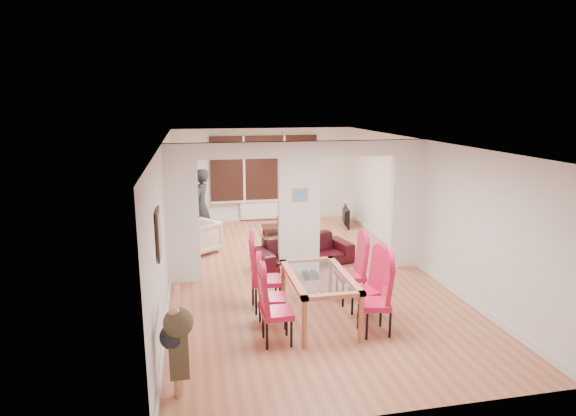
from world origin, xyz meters
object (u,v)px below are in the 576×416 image
object	(u,v)px
dining_chair_ra	(375,299)
bottle	(278,221)
dining_chair_rb	(367,287)
armchair	(198,237)
coffee_table	(284,230)
bowl	(291,223)
dining_chair_la	(277,308)
person	(201,206)
dining_chair_lc	(266,275)
dining_table	(319,298)
dining_chair_rc	(350,271)
dining_chair_lb	(272,294)
sofa	(303,251)
television	(343,216)

from	to	relation	value
dining_chair_ra	bottle	xyz separation A→B (m)	(-0.45, 5.38, -0.15)
dining_chair_rb	armchair	bearing A→B (deg)	110.11
armchair	coffee_table	xyz separation A→B (m)	(2.16, 1.05, -0.24)
dining_chair_ra	bowl	xyz separation A→B (m)	(-0.10, 5.52, -0.26)
dining_chair_la	coffee_table	size ratio (longest dim) A/B	0.96
person	bowl	size ratio (longest dim) A/B	7.84
dining_chair_lc	bowl	bearing A→B (deg)	78.47
coffee_table	bottle	xyz separation A→B (m)	(-0.16, -0.08, 0.27)
dining_table	bowl	distance (m)	5.02
armchair	dining_chair_rc	bearing A→B (deg)	-0.07
dining_table	coffee_table	bearing A→B (deg)	85.23
dining_chair_lb	bowl	bearing A→B (deg)	85.60
sofa	bottle	world-z (taller)	sofa
dining_table	dining_chair_lb	bearing A→B (deg)	-179.42
dining_chair_rc	bottle	world-z (taller)	dining_chair_rc
dining_table	dining_chair_rc	bearing A→B (deg)	40.56
sofa	armchair	world-z (taller)	armchair
dining_table	coffee_table	world-z (taller)	dining_table
bottle	dining_table	bearing A→B (deg)	-92.94
dining_chair_rb	coffee_table	world-z (taller)	dining_chair_rb
dining_chair_lc	bottle	world-z (taller)	dining_chair_lc
dining_chair_la	dining_chair_lc	size ratio (longest dim) A/B	0.90
dining_chair_rc	bowl	distance (m)	4.39
dining_chair_lb	coffee_table	distance (m)	5.07
dining_chair_lb	dining_chair_ra	xyz separation A→B (m)	(1.42, -0.53, 0.02)
coffee_table	bowl	xyz separation A→B (m)	(0.19, 0.07, 0.15)
armchair	bowl	world-z (taller)	armchair
sofa	bottle	xyz separation A→B (m)	(-0.12, 2.23, 0.10)
armchair	coffee_table	size ratio (longest dim) A/B	0.73
television	bowl	size ratio (longest dim) A/B	4.01
sofa	television	distance (m)	3.41
dining_chair_rb	bowl	distance (m)	5.04
person	television	size ratio (longest dim) A/B	1.95
dining_chair_lc	dining_chair_rc	bearing A→B (deg)	5.08
dining_chair_ra	television	size ratio (longest dim) A/B	1.18
dining_table	sofa	world-z (taller)	dining_table
armchair	dining_chair_la	bearing A→B (deg)	-24.31
person	dining_chair_lc	bearing A→B (deg)	31.32
dining_table	bowl	world-z (taller)	dining_table
dining_chair_lb	bottle	distance (m)	4.95
dining_chair_ra	armchair	size ratio (longest dim) A/B	1.36
bottle	dining_chair_rc	bearing A→B (deg)	-83.78
dining_chair_lb	person	xyz separation A→B (m)	(-0.93, 4.65, 0.38)
dining_chair_lb	bottle	world-z (taller)	dining_chair_lb
dining_chair_rb	television	size ratio (longest dim) A/B	1.15
dining_chair_rc	television	distance (m)	5.12
dining_chair_ra	dining_chair_lb	bearing A→B (deg)	172.32
dining_chair_rc	coffee_table	bearing A→B (deg)	94.20
dining_chair_la	bowl	xyz separation A→B (m)	(1.35, 5.52, -0.25)
dining_chair_rb	bottle	distance (m)	4.92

